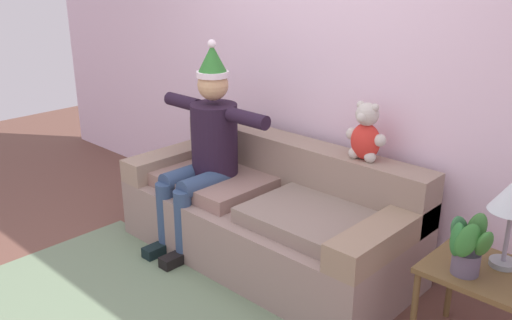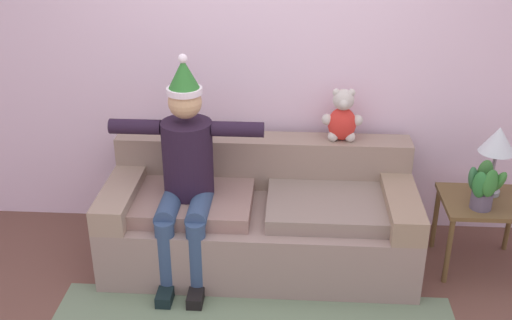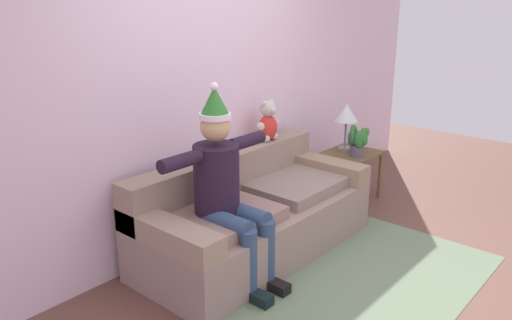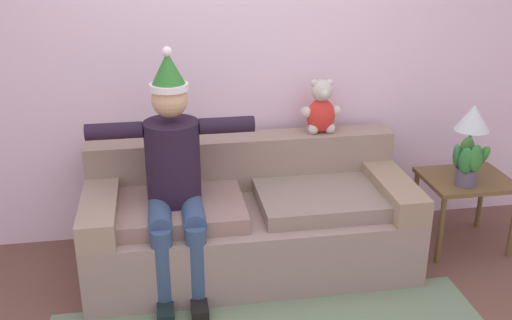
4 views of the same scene
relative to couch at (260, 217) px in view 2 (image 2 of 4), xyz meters
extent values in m
cube|color=silver|center=(0.00, 0.55, 1.03)|extent=(7.00, 0.10, 2.70)
cube|color=gray|center=(0.00, -0.05, -0.10)|extent=(2.12, 0.94, 0.43)
cube|color=gray|center=(0.00, 0.30, 0.30)|extent=(2.12, 0.24, 0.37)
cube|color=gray|center=(-0.95, -0.05, 0.20)|extent=(0.22, 0.94, 0.17)
cube|color=gray|center=(0.95, -0.05, 0.20)|extent=(0.22, 0.94, 0.17)
cube|color=gray|center=(-0.48, -0.10, 0.16)|extent=(0.85, 0.66, 0.10)
cube|color=gray|center=(0.48, -0.10, 0.16)|extent=(0.85, 0.66, 0.10)
cylinder|color=#25172B|center=(-0.48, -0.07, 0.47)|extent=(0.34, 0.34, 0.52)
sphere|color=tan|center=(-0.48, -0.07, 0.87)|extent=(0.22, 0.22, 0.22)
cylinder|color=white|center=(-0.48, -0.07, 0.95)|extent=(0.23, 0.23, 0.04)
cone|color=#2C742B|center=(-0.48, -0.07, 1.06)|extent=(0.21, 0.21, 0.20)
sphere|color=white|center=(-0.48, -0.07, 1.16)|extent=(0.06, 0.06, 0.06)
cylinder|color=#33496E|center=(-0.58, -0.27, 0.21)|extent=(0.14, 0.40, 0.14)
cylinder|color=#33496E|center=(-0.58, -0.47, -0.05)|extent=(0.13, 0.13, 0.53)
cube|color=black|center=(-0.58, -0.55, -0.28)|extent=(0.10, 0.24, 0.08)
cylinder|color=#33496E|center=(-0.38, -0.27, 0.21)|extent=(0.14, 0.40, 0.14)
cylinder|color=#33496E|center=(-0.38, -0.47, -0.05)|extent=(0.13, 0.13, 0.53)
cube|color=black|center=(-0.38, -0.55, -0.28)|extent=(0.10, 0.24, 0.08)
cylinder|color=#25172B|center=(-0.82, -0.07, 0.69)|extent=(0.34, 0.10, 0.10)
cylinder|color=#25172B|center=(-0.14, -0.07, 0.69)|extent=(0.34, 0.10, 0.10)
ellipsoid|color=red|center=(0.56, 0.30, 0.60)|extent=(0.20, 0.16, 0.24)
sphere|color=beige|center=(0.56, 0.30, 0.78)|extent=(0.15, 0.15, 0.15)
sphere|color=beige|center=(0.56, 0.24, 0.77)|extent=(0.07, 0.07, 0.07)
sphere|color=beige|center=(0.51, 0.30, 0.84)|extent=(0.05, 0.05, 0.05)
sphere|color=beige|center=(0.61, 0.30, 0.84)|extent=(0.05, 0.05, 0.05)
sphere|color=beige|center=(0.45, 0.30, 0.63)|extent=(0.08, 0.08, 0.08)
sphere|color=beige|center=(0.50, 0.27, 0.52)|extent=(0.08, 0.08, 0.08)
sphere|color=beige|center=(0.66, 0.30, 0.63)|extent=(0.08, 0.08, 0.08)
sphere|color=beige|center=(0.62, 0.27, 0.52)|extent=(0.08, 0.08, 0.08)
cube|color=brown|center=(1.53, -0.03, 0.19)|extent=(0.59, 0.50, 0.03)
cylinder|color=brown|center=(1.27, -0.24, -0.07)|extent=(0.04, 0.04, 0.49)
cylinder|color=brown|center=(1.27, 0.19, -0.07)|extent=(0.04, 0.04, 0.49)
cylinder|color=brown|center=(1.80, 0.19, -0.07)|extent=(0.04, 0.04, 0.49)
cylinder|color=gray|center=(1.58, 0.07, 0.22)|extent=(0.14, 0.14, 0.03)
cylinder|color=gray|center=(1.58, 0.07, 0.37)|extent=(0.02, 0.02, 0.28)
cone|color=silver|center=(1.58, 0.07, 0.61)|extent=(0.24, 0.24, 0.18)
cylinder|color=#594F64|center=(1.46, -0.13, 0.26)|extent=(0.14, 0.14, 0.12)
ellipsoid|color=#316F2C|center=(1.54, -0.15, 0.41)|extent=(0.14, 0.17, 0.21)
ellipsoid|color=#32662B|center=(1.47, -0.08, 0.43)|extent=(0.14, 0.12, 0.20)
ellipsoid|color=#306A3C|center=(1.40, -0.10, 0.40)|extent=(0.13, 0.15, 0.21)
ellipsoid|color=#2A7432|center=(1.42, -0.18, 0.40)|extent=(0.12, 0.12, 0.19)
ellipsoid|color=#2D6E2A|center=(1.48, -0.20, 0.42)|extent=(0.15, 0.13, 0.21)
camera|label=1|loc=(2.39, -2.65, 1.70)|focal=38.94mm
camera|label=2|loc=(0.22, -3.80, 2.24)|focal=43.60mm
camera|label=3|loc=(-3.00, -2.61, 1.77)|focal=36.01mm
camera|label=4|loc=(-0.55, -3.58, 1.87)|focal=42.35mm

